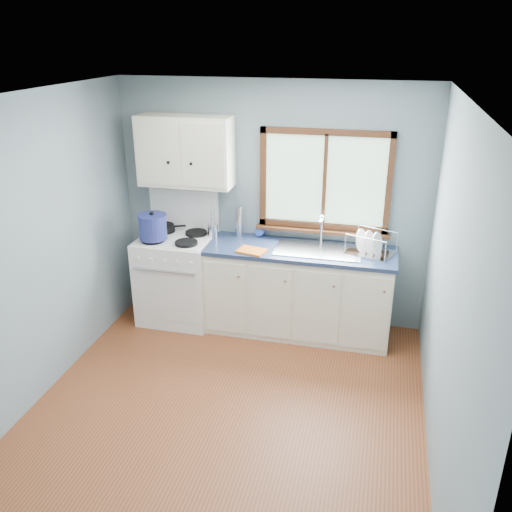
% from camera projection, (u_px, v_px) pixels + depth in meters
% --- Properties ---
extents(floor, '(3.20, 3.60, 0.02)m').
position_uv_depth(floor, '(224.00, 415.00, 4.44)').
color(floor, brown).
rests_on(floor, ground).
extents(ceiling, '(3.20, 3.60, 0.02)m').
position_uv_depth(ceiling, '(216.00, 98.00, 3.48)').
color(ceiling, white).
rests_on(ceiling, wall_back).
extents(wall_back, '(3.20, 0.02, 2.50)m').
position_uv_depth(wall_back, '(272.00, 205.00, 5.58)').
color(wall_back, gray).
rests_on(wall_back, ground).
extents(wall_front, '(3.20, 0.02, 2.50)m').
position_uv_depth(wall_front, '(98.00, 446.00, 2.34)').
color(wall_front, gray).
rests_on(wall_front, ground).
extents(wall_left, '(0.02, 3.60, 2.50)m').
position_uv_depth(wall_left, '(27.00, 256.00, 4.31)').
color(wall_left, gray).
rests_on(wall_left, ground).
extents(wall_right, '(0.02, 3.60, 2.50)m').
position_uv_depth(wall_right, '(451.00, 300.00, 3.61)').
color(wall_right, gray).
rests_on(wall_right, ground).
extents(gas_range, '(0.76, 0.69, 1.36)m').
position_uv_depth(gas_range, '(178.00, 276.00, 5.78)').
color(gas_range, white).
rests_on(gas_range, floor).
extents(base_cabinets, '(1.85, 0.60, 0.88)m').
position_uv_depth(base_cabinets, '(298.00, 295.00, 5.54)').
color(base_cabinets, '#ECE7CA').
rests_on(base_cabinets, floor).
extents(countertop, '(1.89, 0.64, 0.04)m').
position_uv_depth(countertop, '(300.00, 251.00, 5.36)').
color(countertop, '#1A2845').
rests_on(countertop, base_cabinets).
extents(sink, '(0.84, 0.46, 0.44)m').
position_uv_depth(sink, '(318.00, 256.00, 5.33)').
color(sink, silver).
rests_on(sink, countertop).
extents(window, '(1.36, 0.10, 1.03)m').
position_uv_depth(window, '(324.00, 188.00, 5.35)').
color(window, '#9EC6A8').
rests_on(window, wall_back).
extents(upper_cabinets, '(0.95, 0.35, 0.70)m').
position_uv_depth(upper_cabinets, '(185.00, 151.00, 5.39)').
color(upper_cabinets, '#ECE7CA').
rests_on(upper_cabinets, wall_back).
extents(skillet, '(0.39, 0.33, 0.05)m').
position_uv_depth(skillet, '(163.00, 227.00, 5.75)').
color(skillet, black).
rests_on(skillet, gas_range).
extents(stockpot, '(0.38, 0.38, 0.29)m').
position_uv_depth(stockpot, '(153.00, 226.00, 5.45)').
color(stockpot, navy).
rests_on(stockpot, gas_range).
extents(utensil_crock, '(0.12, 0.12, 0.35)m').
position_uv_depth(utensil_crock, '(213.00, 230.00, 5.63)').
color(utensil_crock, silver).
rests_on(utensil_crock, countertop).
extents(thermos, '(0.08, 0.08, 0.32)m').
position_uv_depth(thermos, '(239.00, 222.00, 5.61)').
color(thermos, silver).
rests_on(thermos, countertop).
extents(soap_bottle, '(0.13, 0.13, 0.27)m').
position_uv_depth(soap_bottle, '(258.00, 225.00, 5.60)').
color(soap_bottle, blue).
rests_on(soap_bottle, countertop).
extents(dish_towel, '(0.30, 0.25, 0.02)m').
position_uv_depth(dish_towel, '(252.00, 251.00, 5.27)').
color(dish_towel, orange).
rests_on(dish_towel, countertop).
extents(dish_rack, '(0.51, 0.45, 0.22)m').
position_uv_depth(dish_rack, '(370.00, 247.00, 5.22)').
color(dish_rack, silver).
rests_on(dish_rack, countertop).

